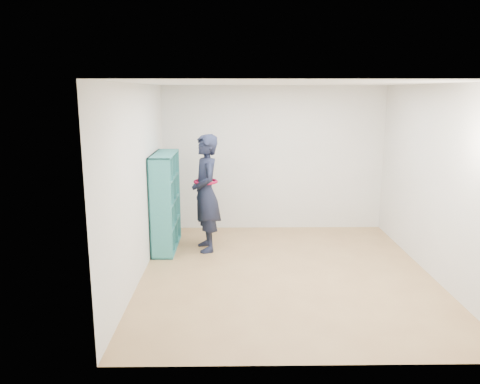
{
  "coord_description": "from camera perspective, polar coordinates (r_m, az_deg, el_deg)",
  "views": [
    {
      "loc": [
        -0.73,
        -6.15,
        2.5
      ],
      "look_at": [
        -0.64,
        0.3,
        1.1
      ],
      "focal_mm": 35.0,
      "sensor_mm": 36.0,
      "label": 1
    }
  ],
  "objects": [
    {
      "name": "smartphone",
      "position": [
        7.39,
        -5.5,
        0.83
      ],
      "size": [
        0.05,
        0.11,
        0.14
      ],
      "rotation": [
        0.4,
        0.0,
        0.4
      ],
      "color": "silver",
      "rests_on": "person"
    },
    {
      "name": "person",
      "position": [
        7.37,
        -4.18,
        -0.15
      ],
      "size": [
        0.6,
        0.76,
        1.85
      ],
      "rotation": [
        0.0,
        0.0,
        -1.32
      ],
      "color": "black",
      "rests_on": "floor"
    },
    {
      "name": "wall_right",
      "position": [
        6.84,
        22.73,
        1.14
      ],
      "size": [
        0.02,
        4.5,
        2.6
      ],
      "primitive_type": "cube",
      "color": "silver",
      "rests_on": "floor"
    },
    {
      "name": "bookshelf",
      "position": [
        7.58,
        -9.28,
        -1.28
      ],
      "size": [
        0.34,
        1.16,
        1.55
      ],
      "color": "teal",
      "rests_on": "floor"
    },
    {
      "name": "wall_front",
      "position": [
        4.15,
        9.4,
        -4.8
      ],
      "size": [
        4.0,
        0.02,
        2.6
      ],
      "primitive_type": "cube",
      "color": "silver",
      "rests_on": "floor"
    },
    {
      "name": "wall_left",
      "position": [
        6.4,
        -12.25,
        1.1
      ],
      "size": [
        0.02,
        4.5,
        2.6
      ],
      "primitive_type": "cube",
      "color": "silver",
      "rests_on": "floor"
    },
    {
      "name": "floor",
      "position": [
        6.68,
        5.6,
        -9.83
      ],
      "size": [
        4.5,
        4.5,
        0.0
      ],
      "primitive_type": "plane",
      "color": "olive",
      "rests_on": "ground"
    },
    {
      "name": "ceiling",
      "position": [
        6.2,
        6.11,
        13.05
      ],
      "size": [
        4.5,
        4.5,
        0.0
      ],
      "primitive_type": "plane",
      "color": "white",
      "rests_on": "wall_back"
    },
    {
      "name": "wall_back",
      "position": [
        8.52,
        4.11,
        4.08
      ],
      "size": [
        4.0,
        0.02,
        2.6
      ],
      "primitive_type": "cube",
      "color": "silver",
      "rests_on": "floor"
    }
  ]
}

